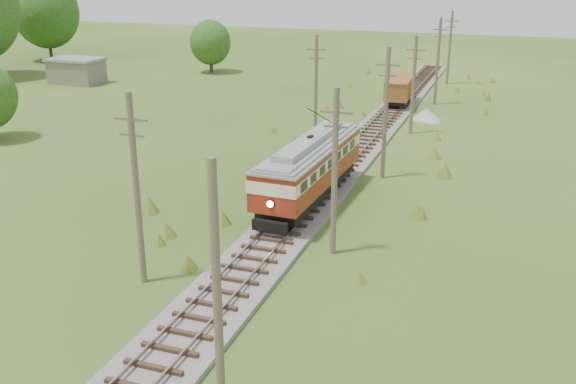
% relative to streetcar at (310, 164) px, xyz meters
% --- Properties ---
extents(railbed_main, '(3.60, 96.00, 0.57)m').
position_rel_streetcar_xyz_m(railbed_main, '(0.00, 9.64, -2.42)').
color(railbed_main, '#605B54').
rests_on(railbed_main, ground).
extents(streetcar, '(3.34, 12.38, 5.62)m').
position_rel_streetcar_xyz_m(streetcar, '(0.00, 0.00, 0.00)').
color(streetcar, black).
rests_on(streetcar, ground).
extents(gondola, '(2.78, 7.39, 2.41)m').
position_rel_streetcar_xyz_m(gondola, '(0.00, 30.47, -0.75)').
color(gondola, black).
rests_on(gondola, ground).
extents(gravel_pile, '(2.89, 3.07, 1.05)m').
position_rel_streetcar_xyz_m(gravel_pile, '(3.67, 25.34, -2.12)').
color(gravel_pile, gray).
rests_on(gravel_pile, ground).
extents(utility_pole_r_1, '(0.30, 0.30, 8.80)m').
position_rel_streetcar_xyz_m(utility_pole_r_1, '(3.10, -19.36, 1.78)').
color(utility_pole_r_1, brown).
rests_on(utility_pole_r_1, ground).
extents(utility_pole_r_2, '(1.60, 0.30, 8.60)m').
position_rel_streetcar_xyz_m(utility_pole_r_2, '(3.30, -6.36, 1.81)').
color(utility_pole_r_2, brown).
rests_on(utility_pole_r_2, ground).
extents(utility_pole_r_3, '(1.60, 0.30, 9.00)m').
position_rel_streetcar_xyz_m(utility_pole_r_3, '(3.20, 6.64, 2.01)').
color(utility_pole_r_3, brown).
rests_on(utility_pole_r_3, ground).
extents(utility_pole_r_4, '(1.60, 0.30, 8.40)m').
position_rel_streetcar_xyz_m(utility_pole_r_4, '(3.00, 19.64, 1.71)').
color(utility_pole_r_4, brown).
rests_on(utility_pole_r_4, ground).
extents(utility_pole_r_5, '(1.60, 0.30, 8.90)m').
position_rel_streetcar_xyz_m(utility_pole_r_5, '(3.40, 32.64, 1.96)').
color(utility_pole_r_5, brown).
rests_on(utility_pole_r_5, ground).
extents(utility_pole_r_6, '(1.60, 0.30, 8.70)m').
position_rel_streetcar_xyz_m(utility_pole_r_6, '(3.20, 45.64, 1.86)').
color(utility_pole_r_6, brown).
rests_on(utility_pole_r_6, ground).
extents(utility_pole_l_a, '(1.60, 0.30, 9.00)m').
position_rel_streetcar_xyz_m(utility_pole_l_a, '(-4.20, -12.36, 2.01)').
color(utility_pole_l_a, brown).
rests_on(utility_pole_l_a, ground).
extents(utility_pole_l_b, '(1.60, 0.30, 8.60)m').
position_rel_streetcar_xyz_m(utility_pole_l_b, '(-4.50, 15.64, 1.81)').
color(utility_pole_l_b, brown).
rests_on(utility_pole_l_b, ground).
extents(tree_left_5, '(9.66, 9.66, 12.44)m').
position_rel_streetcar_xyz_m(tree_left_5, '(-56.00, 45.64, 4.51)').
color(tree_left_5, '#38281C').
rests_on(tree_left_5, ground).
extents(tree_mid_a, '(5.46, 5.46, 7.03)m').
position_rel_streetcar_xyz_m(tree_mid_a, '(-28.00, 43.64, 1.40)').
color(tree_mid_a, '#38281C').
rests_on(tree_mid_a, ground).
extents(shed, '(6.40, 4.40, 3.10)m').
position_rel_streetcar_xyz_m(shed, '(-40.00, 30.64, -1.04)').
color(shed, slate).
rests_on(shed, ground).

